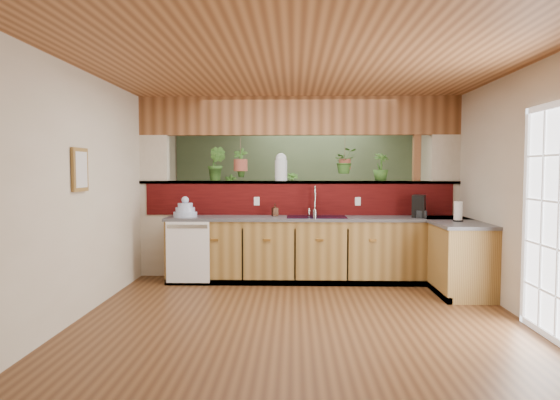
{
  "coord_description": "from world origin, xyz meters",
  "views": [
    {
      "loc": [
        -0.07,
        -5.89,
        1.54
      ],
      "look_at": [
        -0.25,
        0.7,
        1.15
      ],
      "focal_mm": 32.0,
      "sensor_mm": 36.0,
      "label": 1
    }
  ],
  "objects_px": {
    "faucet": "(315,200)",
    "shelving_console": "(263,227)",
    "dish_stack": "(185,211)",
    "paper_towel": "(458,212)",
    "coffee_maker": "(419,207)",
    "glass_jar": "(281,167)",
    "soap_dispenser": "(275,210)"
  },
  "relations": [
    {
      "from": "coffee_maker",
      "to": "soap_dispenser",
      "type": "bearing_deg",
      "value": -163.33
    },
    {
      "from": "soap_dispenser",
      "to": "paper_towel",
      "type": "height_order",
      "value": "paper_towel"
    },
    {
      "from": "coffee_maker",
      "to": "shelving_console",
      "type": "height_order",
      "value": "coffee_maker"
    },
    {
      "from": "glass_jar",
      "to": "paper_towel",
      "type": "bearing_deg",
      "value": -22.15
    },
    {
      "from": "faucet",
      "to": "shelving_console",
      "type": "bearing_deg",
      "value": 112.11
    },
    {
      "from": "faucet",
      "to": "dish_stack",
      "type": "height_order",
      "value": "faucet"
    },
    {
      "from": "paper_towel",
      "to": "faucet",
      "type": "bearing_deg",
      "value": 158.41
    },
    {
      "from": "paper_towel",
      "to": "glass_jar",
      "type": "distance_m",
      "value": 2.5
    },
    {
      "from": "glass_jar",
      "to": "shelving_console",
      "type": "xyz_separation_m",
      "value": [
        -0.38,
        1.9,
        -1.09
      ]
    },
    {
      "from": "faucet",
      "to": "shelving_console",
      "type": "height_order",
      "value": "faucet"
    },
    {
      "from": "coffee_maker",
      "to": "shelving_console",
      "type": "distance_m",
      "value": 3.28
    },
    {
      "from": "soap_dispenser",
      "to": "dish_stack",
      "type": "bearing_deg",
      "value": -173.21
    },
    {
      "from": "faucet",
      "to": "shelving_console",
      "type": "relative_size",
      "value": 0.26
    },
    {
      "from": "shelving_console",
      "to": "soap_dispenser",
      "type": "bearing_deg",
      "value": -100.27
    },
    {
      "from": "coffee_maker",
      "to": "paper_towel",
      "type": "height_order",
      "value": "coffee_maker"
    },
    {
      "from": "shelving_console",
      "to": "coffee_maker",
      "type": "bearing_deg",
      "value": -63.31
    },
    {
      "from": "faucet",
      "to": "glass_jar",
      "type": "bearing_deg",
      "value": 155.84
    },
    {
      "from": "dish_stack",
      "to": "faucet",
      "type": "bearing_deg",
      "value": 6.41
    },
    {
      "from": "soap_dispenser",
      "to": "faucet",
      "type": "bearing_deg",
      "value": 5.57
    },
    {
      "from": "dish_stack",
      "to": "soap_dispenser",
      "type": "height_order",
      "value": "dish_stack"
    },
    {
      "from": "faucet",
      "to": "shelving_console",
      "type": "xyz_separation_m",
      "value": [
        -0.86,
        2.12,
        -0.63
      ]
    },
    {
      "from": "faucet",
      "to": "coffee_maker",
      "type": "relative_size",
      "value": 1.39
    },
    {
      "from": "soap_dispenser",
      "to": "paper_towel",
      "type": "distance_m",
      "value": 2.43
    },
    {
      "from": "dish_stack",
      "to": "paper_towel",
      "type": "bearing_deg",
      "value": -8.01
    },
    {
      "from": "dish_stack",
      "to": "paper_towel",
      "type": "xyz_separation_m",
      "value": [
        3.57,
        -0.5,
        0.03
      ]
    },
    {
      "from": "soap_dispenser",
      "to": "glass_jar",
      "type": "height_order",
      "value": "glass_jar"
    },
    {
      "from": "glass_jar",
      "to": "shelving_console",
      "type": "bearing_deg",
      "value": 101.29
    },
    {
      "from": "glass_jar",
      "to": "shelving_console",
      "type": "height_order",
      "value": "glass_jar"
    },
    {
      "from": "dish_stack",
      "to": "soap_dispenser",
      "type": "xyz_separation_m",
      "value": [
        1.23,
        0.15,
        -0.0
      ]
    },
    {
      "from": "faucet",
      "to": "soap_dispenser",
      "type": "relative_size",
      "value": 2.43
    },
    {
      "from": "soap_dispenser",
      "to": "coffee_maker",
      "type": "bearing_deg",
      "value": -3.56
    },
    {
      "from": "coffee_maker",
      "to": "glass_jar",
      "type": "distance_m",
      "value": 2.02
    }
  ]
}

